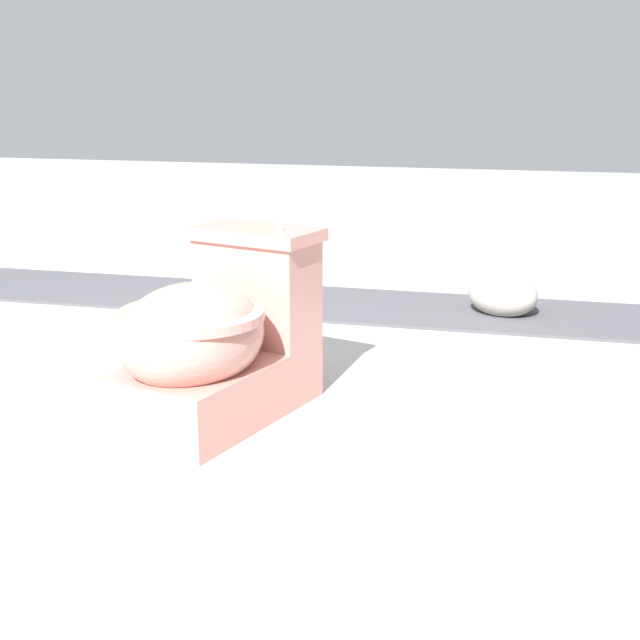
# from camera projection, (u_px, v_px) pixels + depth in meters

# --- Properties ---
(ground_plane) EXTENTS (14.00, 14.00, 0.00)m
(ground_plane) POSITION_uv_depth(u_px,v_px,m) (153.00, 404.00, 2.60)
(ground_plane) COLOR #A8A59E
(gravel_strip) EXTENTS (0.56, 8.00, 0.01)m
(gravel_strip) POSITION_uv_depth(u_px,v_px,m) (392.00, 308.00, 3.66)
(gravel_strip) COLOR #4C4C51
(gravel_strip) RESTS_ON ground
(toilet) EXTENTS (0.71, 0.53, 0.52)m
(toilet) POSITION_uv_depth(u_px,v_px,m) (214.00, 341.00, 2.46)
(toilet) COLOR tan
(toilet) RESTS_ON ground
(boulder_near) EXTENTS (0.33, 0.36, 0.18)m
(boulder_near) POSITION_uv_depth(u_px,v_px,m) (503.00, 294.00, 3.53)
(boulder_near) COLOR #ADA899
(boulder_near) RESTS_ON ground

